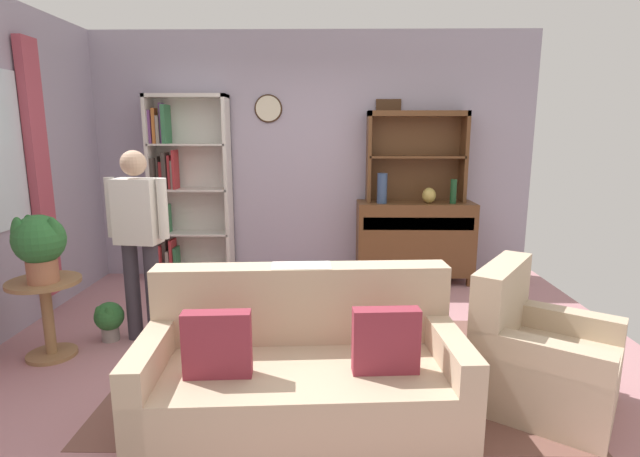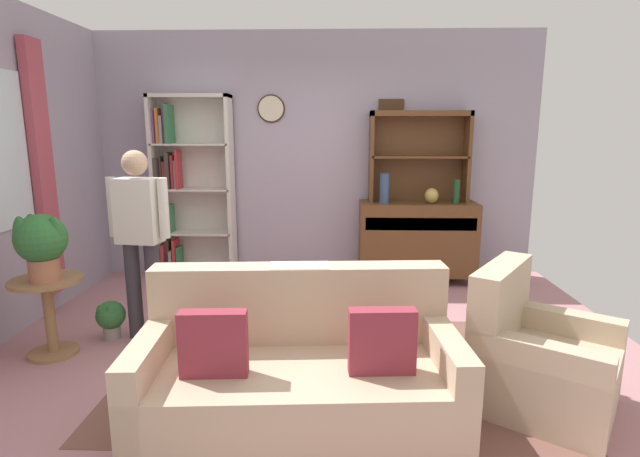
{
  "view_description": "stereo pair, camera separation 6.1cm",
  "coord_description": "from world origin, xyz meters",
  "px_view_note": "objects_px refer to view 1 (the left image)",
  "views": [
    {
      "loc": [
        0.16,
        -3.58,
        1.71
      ],
      "look_at": [
        0.1,
        0.2,
        0.95
      ],
      "focal_mm": 27.5,
      "sensor_mm": 36.0,
      "label": 1
    },
    {
      "loc": [
        0.22,
        -3.58,
        1.71
      ],
      "look_at": [
        0.1,
        0.2,
        0.95
      ],
      "focal_mm": 27.5,
      "sensor_mm": 36.0,
      "label": 2
    }
  ],
  "objects_px": {
    "potted_plant_large": "(39,243)",
    "book_stack": "(282,303)",
    "sideboard": "(414,238)",
    "bookshelf": "(184,191)",
    "coffee_table": "(296,315)",
    "sideboard_hutch": "(416,144)",
    "vase_tall": "(382,188)",
    "vase_round": "(429,195)",
    "person_reading": "(139,232)",
    "couch_floral": "(302,376)",
    "armchair_floral": "(539,360)",
    "potted_plant_small": "(109,318)",
    "plant_stand": "(47,309)",
    "bottle_wine": "(453,191)"
  },
  "relations": [
    {
      "from": "bottle_wine",
      "to": "potted_plant_large",
      "type": "bearing_deg",
      "value": -150.99
    },
    {
      "from": "potted_plant_large",
      "to": "book_stack",
      "type": "bearing_deg",
      "value": 0.07
    },
    {
      "from": "sideboard",
      "to": "book_stack",
      "type": "xyz_separation_m",
      "value": [
        -1.33,
        -2.01,
        -0.05
      ]
    },
    {
      "from": "armchair_floral",
      "to": "potted_plant_small",
      "type": "distance_m",
      "value": 3.26
    },
    {
      "from": "armchair_floral",
      "to": "potted_plant_large",
      "type": "height_order",
      "value": "potted_plant_large"
    },
    {
      "from": "couch_floral",
      "to": "potted_plant_small",
      "type": "bearing_deg",
      "value": 144.86
    },
    {
      "from": "plant_stand",
      "to": "potted_plant_large",
      "type": "height_order",
      "value": "potted_plant_large"
    },
    {
      "from": "couch_floral",
      "to": "armchair_floral",
      "type": "xyz_separation_m",
      "value": [
        1.48,
        0.27,
        -0.02
      ]
    },
    {
      "from": "vase_tall",
      "to": "armchair_floral",
      "type": "xyz_separation_m",
      "value": [
        0.73,
        -2.49,
        -0.8
      ]
    },
    {
      "from": "vase_tall",
      "to": "couch_floral",
      "type": "xyz_separation_m",
      "value": [
        -0.74,
        -2.75,
        -0.77
      ]
    },
    {
      "from": "vase_tall",
      "to": "coffee_table",
      "type": "height_order",
      "value": "vase_tall"
    },
    {
      "from": "potted_plant_small",
      "to": "person_reading",
      "type": "distance_m",
      "value": 0.77
    },
    {
      "from": "person_reading",
      "to": "book_stack",
      "type": "distance_m",
      "value": 1.32
    },
    {
      "from": "couch_floral",
      "to": "potted_plant_large",
      "type": "bearing_deg",
      "value": 157.32
    },
    {
      "from": "bookshelf",
      "to": "coffee_table",
      "type": "height_order",
      "value": "bookshelf"
    },
    {
      "from": "sideboard",
      "to": "bookshelf",
      "type": "bearing_deg",
      "value": 178.12
    },
    {
      "from": "book_stack",
      "to": "coffee_table",
      "type": "bearing_deg",
      "value": 20.44
    },
    {
      "from": "vase_round",
      "to": "coffee_table",
      "type": "distance_m",
      "value": 2.43
    },
    {
      "from": "sideboard",
      "to": "bottle_wine",
      "type": "height_order",
      "value": "bottle_wine"
    },
    {
      "from": "sideboard_hutch",
      "to": "vase_round",
      "type": "distance_m",
      "value": 0.6
    },
    {
      "from": "potted_plant_small",
      "to": "coffee_table",
      "type": "xyz_separation_m",
      "value": [
        1.56,
        -0.3,
        0.16
      ]
    },
    {
      "from": "potted_plant_small",
      "to": "potted_plant_large",
      "type": "bearing_deg",
      "value": -131.11
    },
    {
      "from": "couch_floral",
      "to": "armchair_floral",
      "type": "distance_m",
      "value": 1.5
    },
    {
      "from": "potted_plant_small",
      "to": "couch_floral",
      "type": "bearing_deg",
      "value": -35.14
    },
    {
      "from": "bookshelf",
      "to": "potted_plant_small",
      "type": "height_order",
      "value": "bookshelf"
    },
    {
      "from": "bookshelf",
      "to": "vase_round",
      "type": "relative_size",
      "value": 12.35
    },
    {
      "from": "sideboard_hutch",
      "to": "vase_tall",
      "type": "height_order",
      "value": "sideboard_hutch"
    },
    {
      "from": "sideboard_hutch",
      "to": "vase_round",
      "type": "height_order",
      "value": "sideboard_hutch"
    },
    {
      "from": "plant_stand",
      "to": "book_stack",
      "type": "distance_m",
      "value": 1.79
    },
    {
      "from": "armchair_floral",
      "to": "coffee_table",
      "type": "height_order",
      "value": "armchair_floral"
    },
    {
      "from": "vase_round",
      "to": "book_stack",
      "type": "xyz_separation_m",
      "value": [
        -1.46,
        -1.95,
        -0.55
      ]
    },
    {
      "from": "sideboard_hutch",
      "to": "person_reading",
      "type": "height_order",
      "value": "sideboard_hutch"
    },
    {
      "from": "bookshelf",
      "to": "potted_plant_large",
      "type": "distance_m",
      "value": 2.16
    },
    {
      "from": "bookshelf",
      "to": "coffee_table",
      "type": "bearing_deg",
      "value": -55.68
    },
    {
      "from": "sideboard_hutch",
      "to": "coffee_table",
      "type": "bearing_deg",
      "value": -120.37
    },
    {
      "from": "person_reading",
      "to": "coffee_table",
      "type": "bearing_deg",
      "value": -15.08
    },
    {
      "from": "vase_round",
      "to": "coffee_table",
      "type": "bearing_deg",
      "value": -125.3
    },
    {
      "from": "person_reading",
      "to": "potted_plant_small",
      "type": "bearing_deg",
      "value": -171.76
    },
    {
      "from": "book_stack",
      "to": "vase_round",
      "type": "bearing_deg",
      "value": 53.22
    },
    {
      "from": "bookshelf",
      "to": "vase_tall",
      "type": "xyz_separation_m",
      "value": [
        2.24,
        -0.17,
        0.05
      ]
    },
    {
      "from": "bookshelf",
      "to": "plant_stand",
      "type": "xyz_separation_m",
      "value": [
        -0.48,
        -2.05,
        -0.65
      ]
    },
    {
      "from": "potted_plant_small",
      "to": "book_stack",
      "type": "height_order",
      "value": "book_stack"
    },
    {
      "from": "book_stack",
      "to": "potted_plant_small",
      "type": "bearing_deg",
      "value": 166.74
    },
    {
      "from": "person_reading",
      "to": "book_stack",
      "type": "bearing_deg",
      "value": -18.08
    },
    {
      "from": "plant_stand",
      "to": "potted_plant_large",
      "type": "bearing_deg",
      "value": -63.73
    },
    {
      "from": "vase_round",
      "to": "couch_floral",
      "type": "relative_size",
      "value": 0.09
    },
    {
      "from": "vase_round",
      "to": "potted_plant_large",
      "type": "bearing_deg",
      "value": -148.77
    },
    {
      "from": "sideboard_hutch",
      "to": "vase_tall",
      "type": "bearing_deg",
      "value": -154.11
    },
    {
      "from": "armchair_floral",
      "to": "book_stack",
      "type": "bearing_deg",
      "value": 161.73
    },
    {
      "from": "vase_round",
      "to": "potted_plant_large",
      "type": "xyz_separation_m",
      "value": [
        -3.22,
        -1.95,
        -0.1
      ]
    }
  ]
}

